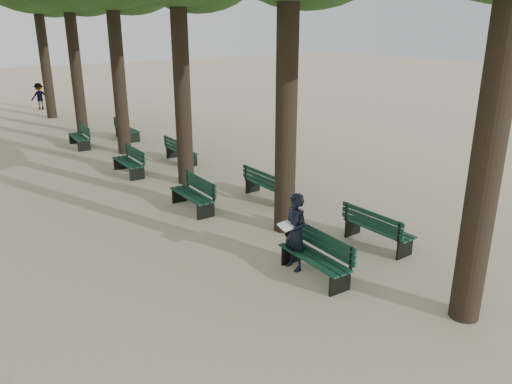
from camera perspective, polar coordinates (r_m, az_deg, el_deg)
ground at (r=9.94m, az=7.90°, el=-11.73°), size 120.00×120.00×0.00m
bench_left_0 at (r=10.47m, az=6.68°, el=-8.30°), size 0.70×1.84×0.92m
bench_left_1 at (r=14.15m, az=-7.29°, el=-0.99°), size 0.67×1.83×0.92m
bench_left_2 at (r=17.91m, az=-14.37°, el=2.80°), size 0.66×1.83×0.92m
bench_left_3 at (r=22.54m, az=-19.54°, el=5.53°), size 0.74×1.85×0.92m
bench_right_0 at (r=12.15m, az=13.74°, el=-4.79°), size 0.58×1.80×0.92m
bench_right_1 at (r=14.90m, az=1.36°, el=0.20°), size 0.63×1.82×0.92m
bench_right_2 at (r=19.13m, az=-8.52°, el=4.19°), size 0.67×1.83×0.92m
bench_right_3 at (r=23.51m, az=-14.47°, el=6.53°), size 0.63×1.82×0.92m
man_with_map at (r=10.54m, az=4.49°, el=-4.59°), size 0.60×0.68×1.69m
pedestrian_b at (r=33.51m, az=-23.51°, el=10.00°), size 1.04×0.38×1.59m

